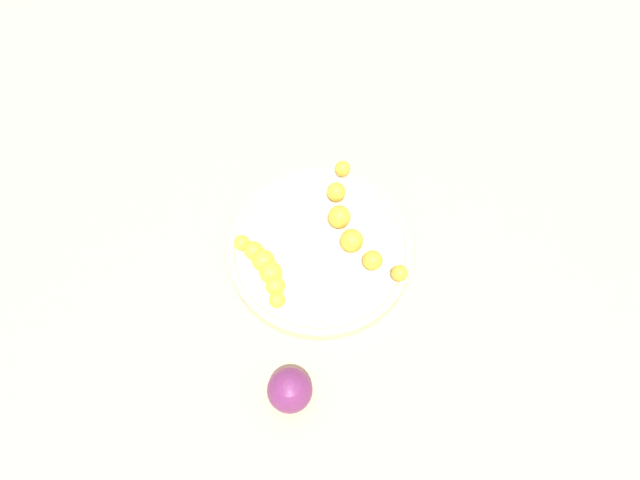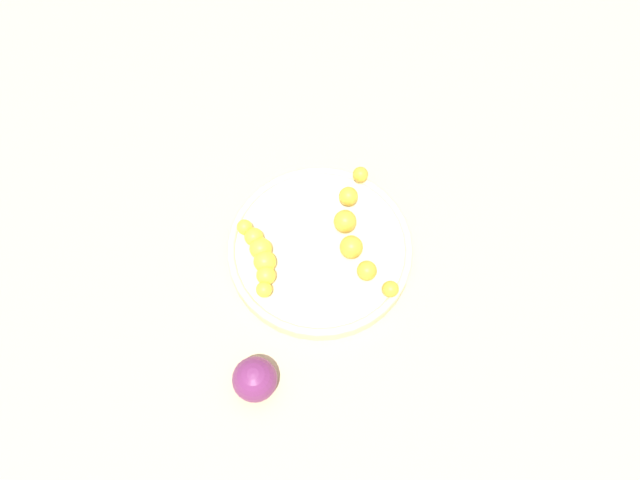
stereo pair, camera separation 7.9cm
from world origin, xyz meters
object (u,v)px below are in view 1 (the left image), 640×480
at_px(fruit_bowl, 320,249).
at_px(banana_spotted, 352,226).
at_px(banana_yellow, 265,268).
at_px(plum_purple, 290,390).

relative_size(fruit_bowl, banana_spotted, 1.55).
relative_size(fruit_bowl, banana_yellow, 2.80).
bearing_deg(plum_purple, banana_yellow, -155.09).
bearing_deg(plum_purple, fruit_bowl, -178.33).
height_order(fruit_bowl, banana_spotted, banana_spotted).
bearing_deg(banana_spotted, banana_yellow, 3.60).
xyz_separation_m(banana_spotted, banana_yellow, (0.08, -0.09, -0.00)).
bearing_deg(banana_spotted, fruit_bowl, 4.09).
distance_m(fruit_bowl, banana_yellow, 0.08).
bearing_deg(fruit_bowl, plum_purple, 1.67).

